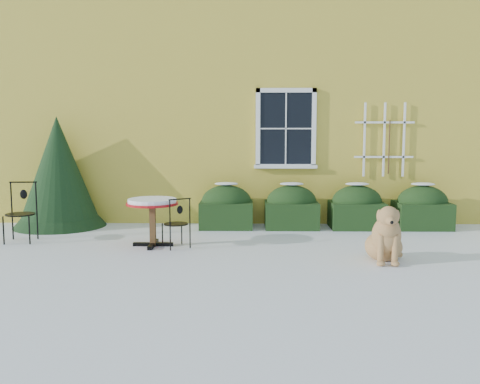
{
  "coord_description": "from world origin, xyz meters",
  "views": [
    {
      "loc": [
        0.16,
        -8.02,
        1.96
      ],
      "look_at": [
        0.0,
        1.0,
        0.9
      ],
      "focal_mm": 40.0,
      "sensor_mm": 36.0,
      "label": 1
    }
  ],
  "objects_px": {
    "dog": "(386,238)",
    "bistro_table": "(152,207)",
    "evergreen_shrub": "(59,183)",
    "patio_chair_far": "(21,212)",
    "patio_chair_near": "(177,223)"
  },
  "relations": [
    {
      "from": "evergreen_shrub",
      "to": "patio_chair_far",
      "type": "relative_size",
      "value": 2.13
    },
    {
      "from": "bistro_table",
      "to": "patio_chair_near",
      "type": "xyz_separation_m",
      "value": [
        0.42,
        -0.12,
        -0.25
      ]
    },
    {
      "from": "patio_chair_far",
      "to": "dog",
      "type": "height_order",
      "value": "patio_chair_far"
    },
    {
      "from": "patio_chair_near",
      "to": "dog",
      "type": "xyz_separation_m",
      "value": [
        3.22,
        -0.9,
        -0.07
      ]
    },
    {
      "from": "patio_chair_near",
      "to": "patio_chair_far",
      "type": "xyz_separation_m",
      "value": [
        -2.8,
        0.47,
        0.1
      ]
    },
    {
      "from": "dog",
      "to": "patio_chair_near",
      "type": "bearing_deg",
      "value": 168.38
    },
    {
      "from": "patio_chair_near",
      "to": "dog",
      "type": "distance_m",
      "value": 3.35
    },
    {
      "from": "dog",
      "to": "evergreen_shrub",
      "type": "bearing_deg",
      "value": 158.17
    },
    {
      "from": "bistro_table",
      "to": "patio_chair_far",
      "type": "distance_m",
      "value": 2.41
    },
    {
      "from": "evergreen_shrub",
      "to": "dog",
      "type": "height_order",
      "value": "evergreen_shrub"
    },
    {
      "from": "patio_chair_near",
      "to": "patio_chair_far",
      "type": "bearing_deg",
      "value": -39.87
    },
    {
      "from": "dog",
      "to": "bistro_table",
      "type": "bearing_deg",
      "value": 168.34
    },
    {
      "from": "bistro_table",
      "to": "evergreen_shrub",
      "type": "bearing_deg",
      "value": 140.75
    },
    {
      "from": "patio_chair_far",
      "to": "patio_chair_near",
      "type": "bearing_deg",
      "value": -13.92
    },
    {
      "from": "evergreen_shrub",
      "to": "patio_chair_far",
      "type": "bearing_deg",
      "value": -96.14
    }
  ]
}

